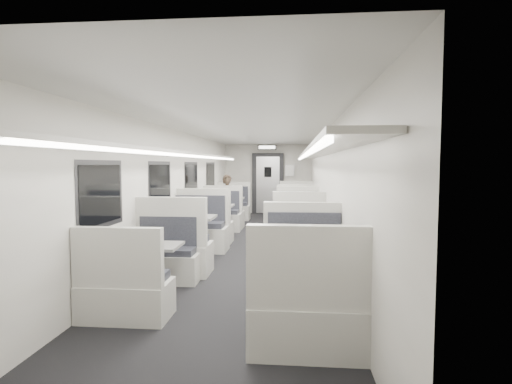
% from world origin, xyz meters
% --- Properties ---
extents(room, '(3.24, 12.24, 2.64)m').
position_xyz_m(room, '(0.00, 0.00, 1.20)').
color(room, black).
rests_on(room, ground).
extents(booth_left_a, '(1.06, 2.16, 1.15)m').
position_xyz_m(booth_left_a, '(-1.00, 3.51, 0.39)').
color(booth_left_a, '#B6B4AB').
rests_on(booth_left_a, room).
extents(booth_left_b, '(1.06, 2.15, 1.15)m').
position_xyz_m(booth_left_b, '(-1.00, 1.46, 0.39)').
color(booth_left_b, '#B6B4AB').
rests_on(booth_left_b, room).
extents(booth_left_c, '(1.13, 2.30, 1.23)m').
position_xyz_m(booth_left_c, '(-1.00, -1.01, 0.41)').
color(booth_left_c, '#B6B4AB').
rests_on(booth_left_c, room).
extents(booth_left_d, '(0.97, 1.98, 1.06)m').
position_xyz_m(booth_left_d, '(-1.00, -2.96, 0.35)').
color(booth_left_d, '#B6B4AB').
rests_on(booth_left_d, room).
extents(booth_right_a, '(1.09, 2.22, 1.19)m').
position_xyz_m(booth_right_a, '(1.00, 3.62, 0.40)').
color(booth_right_a, '#B6B4AB').
rests_on(booth_right_a, room).
extents(booth_right_b, '(1.08, 2.20, 1.18)m').
position_xyz_m(booth_right_b, '(1.00, 1.03, 0.39)').
color(booth_right_b, '#B6B4AB').
rests_on(booth_right_b, room).
extents(booth_right_c, '(0.99, 2.01, 1.08)m').
position_xyz_m(booth_right_c, '(1.00, -0.85, 0.36)').
color(booth_right_c, '#B6B4AB').
rests_on(booth_right_c, room).
extents(booth_right_d, '(1.11, 2.24, 1.20)m').
position_xyz_m(booth_right_d, '(1.00, -3.45, 0.40)').
color(booth_right_d, '#B6B4AB').
rests_on(booth_right_d, room).
extents(passenger, '(0.55, 0.38, 1.44)m').
position_xyz_m(passenger, '(-0.88, 2.61, 0.72)').
color(passenger, black).
rests_on(passenger, room).
extents(window_a, '(0.02, 1.18, 0.84)m').
position_xyz_m(window_a, '(-1.49, 3.40, 1.35)').
color(window_a, black).
rests_on(window_a, room).
extents(window_b, '(0.02, 1.18, 0.84)m').
position_xyz_m(window_b, '(-1.49, 1.20, 1.35)').
color(window_b, black).
rests_on(window_b, room).
extents(window_c, '(0.02, 1.18, 0.84)m').
position_xyz_m(window_c, '(-1.49, -1.00, 1.35)').
color(window_c, black).
rests_on(window_c, room).
extents(window_d, '(0.02, 1.18, 0.84)m').
position_xyz_m(window_d, '(-1.49, -3.20, 1.35)').
color(window_d, black).
rests_on(window_d, room).
extents(luggage_rack_left, '(0.46, 10.40, 0.09)m').
position_xyz_m(luggage_rack_left, '(-1.24, -0.30, 1.92)').
color(luggage_rack_left, '#B6B4AB').
rests_on(luggage_rack_left, room).
extents(luggage_rack_right, '(0.46, 10.40, 0.09)m').
position_xyz_m(luggage_rack_right, '(1.24, -0.30, 1.92)').
color(luggage_rack_right, '#B6B4AB').
rests_on(luggage_rack_right, room).
extents(vestibule_door, '(1.10, 0.13, 2.10)m').
position_xyz_m(vestibule_door, '(0.00, 5.93, 1.04)').
color(vestibule_door, black).
rests_on(vestibule_door, room).
extents(exit_sign, '(0.62, 0.12, 0.16)m').
position_xyz_m(exit_sign, '(0.00, 5.44, 2.28)').
color(exit_sign, black).
rests_on(exit_sign, room).
extents(wall_notice, '(0.32, 0.02, 0.40)m').
position_xyz_m(wall_notice, '(0.75, 5.92, 1.50)').
color(wall_notice, white).
rests_on(wall_notice, room).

